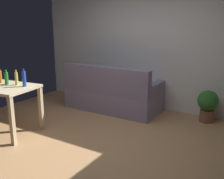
{
  "coord_description": "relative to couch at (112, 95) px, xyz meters",
  "views": [
    {
      "loc": [
        2.05,
        -2.7,
        1.72
      ],
      "look_at": [
        0.1,
        0.5,
        0.75
      ],
      "focal_mm": 41.91,
      "sensor_mm": 36.0,
      "label": 1
    }
  ],
  "objects": [
    {
      "name": "bottle_squat",
      "position": [
        -0.74,
        -1.65,
        0.56
      ],
      "size": [
        0.05,
        0.05,
        0.24
      ],
      "color": "#BCB24C",
      "rests_on": "desk"
    },
    {
      "name": "potted_plant",
      "position": [
        1.78,
        0.31,
        0.02
      ],
      "size": [
        0.36,
        0.36,
        0.57
      ],
      "color": "brown",
      "rests_on": "ground_plane"
    },
    {
      "name": "bottle_amber",
      "position": [
        -1.08,
        -1.7,
        0.56
      ],
      "size": [
        0.06,
        0.06,
        0.24
      ],
      "color": "#9E6019",
      "rests_on": "desk"
    },
    {
      "name": "bottle_blue",
      "position": [
        -0.55,
        -1.66,
        0.58
      ],
      "size": [
        0.06,
        0.06,
        0.28
      ],
      "color": "#2347A3",
      "rests_on": "desk"
    },
    {
      "name": "couch",
      "position": [
        0.0,
        0.0,
        0.0
      ],
      "size": [
        1.86,
        0.84,
        0.92
      ],
      "rotation": [
        0.0,
        0.0,
        3.14
      ],
      "color": "gray",
      "rests_on": "ground_plane"
    },
    {
      "name": "bottle_green",
      "position": [
        -0.9,
        -1.71,
        0.56
      ],
      "size": [
        0.06,
        0.06,
        0.24
      ],
      "color": "#1E722D",
      "rests_on": "desk"
    },
    {
      "name": "wall_rear",
      "position": [
        0.57,
        0.61,
        1.04
      ],
      "size": [
        5.2,
        0.1,
        2.7
      ],
      "primitive_type": "cube",
      "color": "white",
      "rests_on": "ground_plane"
    },
    {
      "name": "ground_plane",
      "position": [
        0.57,
        -1.59,
        -0.32
      ],
      "size": [
        5.2,
        4.4,
        0.02
      ],
      "primitive_type": "cube",
      "color": "tan"
    }
  ]
}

